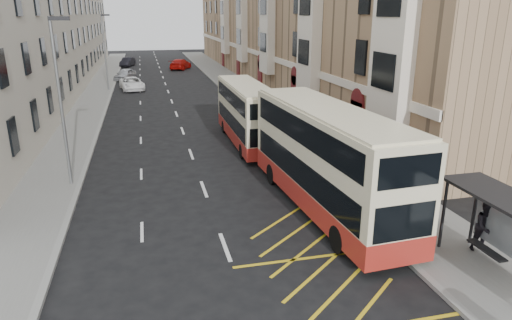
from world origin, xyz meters
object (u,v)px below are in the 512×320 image
object	(u,v)px
street_lamp_near	(61,94)
pedestrian_mid	(486,226)
double_decker_rear	(247,114)
car_dark	(128,62)
street_lamp_far	(105,48)
white_van	(132,84)
car_silver	(125,74)
double_decker_front	(326,159)
pedestrian_far	(388,200)
car_red	(180,64)

from	to	relation	value
street_lamp_near	pedestrian_mid	distance (m)	18.98
double_decker_rear	car_dark	distance (m)	49.86
street_lamp_far	pedestrian_mid	size ratio (longest dim) A/B	4.27
double_decker_rear	white_van	bearing A→B (deg)	107.63
street_lamp_far	double_decker_rear	size ratio (longest dim) A/B	0.81
street_lamp_near	car_silver	world-z (taller)	street_lamp_near
car_silver	double_decker_front	bearing A→B (deg)	-56.94
pedestrian_far	street_lamp_near	bearing A→B (deg)	-3.59
double_decker_front	car_silver	size ratio (longest dim) A/B	2.68
pedestrian_far	street_lamp_far	bearing A→B (deg)	-44.11
double_decker_rear	pedestrian_far	xyz separation A→B (m)	(2.86, -13.22, -0.91)
double_decker_rear	car_red	xyz separation A→B (m)	(-0.84, 42.99, -1.21)
white_van	car_red	world-z (taller)	car_red
street_lamp_near	pedestrian_mid	world-z (taller)	street_lamp_near
double_decker_front	car_silver	distance (m)	45.00
white_van	car_red	xyz separation A→B (m)	(6.91, 18.47, 0.08)
car_dark	street_lamp_near	bearing A→B (deg)	-76.78
street_lamp_near	double_decker_front	distance (m)	12.77
street_lamp_far	double_decker_rear	world-z (taller)	street_lamp_far
street_lamp_far	white_van	size ratio (longest dim) A/B	1.57
street_lamp_near	white_van	world-z (taller)	street_lamp_near
car_silver	car_red	xyz separation A→B (m)	(7.88, 10.26, 0.05)
street_lamp_far	pedestrian_far	bearing A→B (deg)	-70.80
car_silver	car_dark	bearing A→B (deg)	110.84
double_decker_rear	pedestrian_mid	world-z (taller)	double_decker_rear
pedestrian_mid	white_van	world-z (taller)	pedestrian_mid
white_van	double_decker_rear	bearing A→B (deg)	-80.92
street_lamp_far	car_red	size ratio (longest dim) A/B	1.48
double_decker_front	pedestrian_mid	distance (m)	6.59
street_lamp_near	car_dark	xyz separation A→B (m)	(1.48, 54.63, -3.93)
street_lamp_far	pedestrian_far	distance (m)	40.03
double_decker_front	double_decker_rear	bearing A→B (deg)	91.45
street_lamp_far	pedestrian_far	world-z (taller)	street_lamp_far
pedestrian_mid	double_decker_front	bearing A→B (deg)	132.81
pedestrian_far	car_dark	xyz separation A→B (m)	(-11.64, 62.28, -0.38)
street_lamp_far	street_lamp_near	bearing A→B (deg)	-90.00
street_lamp_near	street_lamp_far	distance (m)	30.00
street_lamp_near	street_lamp_far	world-z (taller)	same
street_lamp_near	car_dark	world-z (taller)	street_lamp_near
street_lamp_far	white_van	distance (m)	4.66
pedestrian_far	white_van	xyz separation A→B (m)	(-10.61, 37.73, -0.38)
street_lamp_near	double_decker_front	bearing A→B (deg)	-26.66
street_lamp_far	car_red	distance (m)	21.15
street_lamp_far	pedestrian_mid	world-z (taller)	street_lamp_far
double_decker_front	car_red	bearing A→B (deg)	88.41
pedestrian_mid	car_silver	xyz separation A→B (m)	(-13.74, 48.97, -0.35)
pedestrian_mid	white_van	xyz separation A→B (m)	(-12.77, 40.76, -0.38)
street_lamp_far	car_silver	distance (m)	9.28
pedestrian_far	car_red	xyz separation A→B (m)	(-3.70, 56.20, -0.31)
double_decker_front	car_dark	bearing A→B (deg)	95.69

